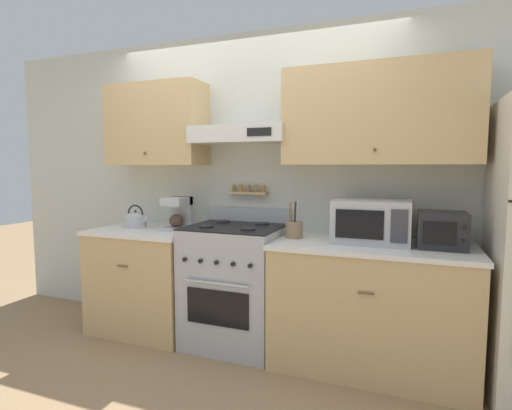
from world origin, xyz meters
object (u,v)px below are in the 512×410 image
tea_kettle (136,219)px  coffee_maker (179,213)px  stove_range (235,285)px  toaster_oven (442,230)px  microwave (372,221)px  utensil_crock (294,229)px

tea_kettle → coffee_maker: coffee_maker is taller
stove_range → toaster_oven: (1.49, 0.03, 0.53)m
stove_range → microwave: (1.04, 0.05, 0.56)m
toaster_oven → coffee_maker: bearing=179.1°
coffee_maker → utensil_crock: (1.03, -0.03, -0.08)m
microwave → toaster_oven: bearing=-2.5°
coffee_maker → toaster_oven: size_ratio=0.90×
toaster_oven → microwave: bearing=177.5°
stove_range → toaster_oven: toaster_oven is taller
microwave → tea_kettle: bearing=-179.5°
utensil_crock → tea_kettle: bearing=-180.0°
stove_range → utensil_crock: (0.48, 0.03, 0.47)m
stove_range → tea_kettle: (-0.98, 0.03, 0.48)m
tea_kettle → microwave: size_ratio=0.45×
microwave → utensil_crock: (-0.56, -0.02, -0.09)m
stove_range → tea_kettle: tea_kettle is taller
tea_kettle → utensil_crock: bearing=0.0°
stove_range → coffee_maker: (-0.55, 0.06, 0.55)m
stove_range → toaster_oven: size_ratio=3.46×
stove_range → microwave: size_ratio=2.05×
tea_kettle → toaster_oven: (2.47, -0.00, 0.05)m
stove_range → tea_kettle: size_ratio=4.51×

